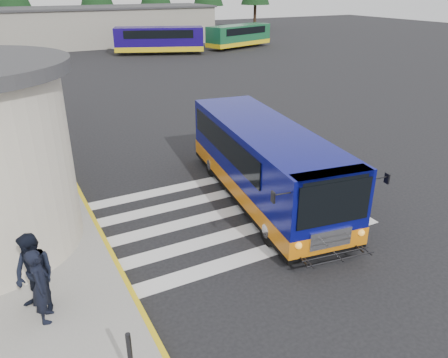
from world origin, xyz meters
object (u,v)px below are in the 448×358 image
pedestrian_a (41,286)px  far_bus_a (159,39)px  far_bus_b (239,35)px  pedestrian_b (35,274)px  transit_bus (264,165)px

pedestrian_a → far_bus_a: 38.61m
far_bus_b → far_bus_a: bearing=74.2°
pedestrian_b → far_bus_a: 38.34m
pedestrian_b → far_bus_a: size_ratio=0.20×
far_bus_a → pedestrian_a: bearing=177.5°
pedestrian_a → far_bus_b: bearing=-23.1°
pedestrian_a → far_bus_a: (15.54, 35.34, 0.47)m
pedestrian_b → far_bus_a: far_bus_a is taller
far_bus_b → pedestrian_b: bearing=127.0°
transit_bus → far_bus_a: bearing=83.9°
pedestrian_a → pedestrian_b: (-0.07, 0.33, 0.08)m
pedestrian_a → far_bus_b: far_bus_b is taller
transit_bus → far_bus_b: (17.74, 32.77, 0.18)m
transit_bus → pedestrian_a: 7.75m
transit_bus → pedestrian_b: size_ratio=4.87×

